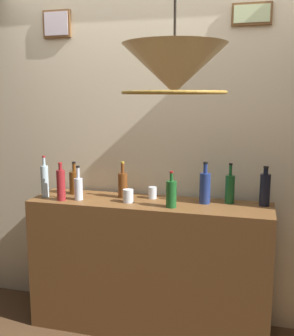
{
  "coord_description": "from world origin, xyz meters",
  "views": [
    {
      "loc": [
        0.71,
        -1.85,
        1.69
      ],
      "look_at": [
        0.0,
        0.75,
        1.21
      ],
      "focal_mm": 43.14,
      "sensor_mm": 36.0,
      "label": 1
    }
  ],
  "objects_px": {
    "glass_tumbler_rocks": "(128,196)",
    "liquor_bottle_scotch": "(45,180)",
    "liquor_bottle_rum": "(205,187)",
    "liquor_bottle_amaro": "(123,184)",
    "liquor_bottle_gin": "(265,189)",
    "liquor_bottle_vermouth": "(61,184)",
    "liquor_bottle_vodka": "(171,194)",
    "glass_tumbler_highball": "(152,193)",
    "pendant_lamp": "(174,71)",
    "liquor_bottle_tequila": "(230,188)",
    "liquor_bottle_sherry": "(78,188)",
    "liquor_bottle_brandy": "(74,182)"
  },
  "relations": [
    {
      "from": "glass_tumbler_rocks",
      "to": "liquor_bottle_scotch",
      "type": "bearing_deg",
      "value": -179.26
    },
    {
      "from": "liquor_bottle_rum",
      "to": "liquor_bottle_amaro",
      "type": "xyz_separation_m",
      "value": [
        -0.6,
        0.0,
        -0.02
      ]
    },
    {
      "from": "liquor_bottle_gin",
      "to": "glass_tumbler_rocks",
      "type": "bearing_deg",
      "value": -170.03
    },
    {
      "from": "liquor_bottle_vermouth",
      "to": "liquor_bottle_vodka",
      "type": "relative_size",
      "value": 1.12
    },
    {
      "from": "glass_tumbler_highball",
      "to": "pendant_lamp",
      "type": "distance_m",
      "value": 1.25
    },
    {
      "from": "liquor_bottle_tequila",
      "to": "liquor_bottle_gin",
      "type": "height_order",
      "value": "liquor_bottle_tequila"
    },
    {
      "from": "liquor_bottle_tequila",
      "to": "glass_tumbler_highball",
      "type": "relative_size",
      "value": 3.29
    },
    {
      "from": "liquor_bottle_vodka",
      "to": "liquor_bottle_tequila",
      "type": "bearing_deg",
      "value": 29.79
    },
    {
      "from": "liquor_bottle_sherry",
      "to": "liquor_bottle_brandy",
      "type": "relative_size",
      "value": 1.0
    },
    {
      "from": "pendant_lamp",
      "to": "liquor_bottle_vermouth",
      "type": "bearing_deg",
      "value": 144.41
    },
    {
      "from": "glass_tumbler_highball",
      "to": "pendant_lamp",
      "type": "height_order",
      "value": "pendant_lamp"
    },
    {
      "from": "glass_tumbler_rocks",
      "to": "glass_tumbler_highball",
      "type": "bearing_deg",
      "value": 48.12
    },
    {
      "from": "glass_tumbler_rocks",
      "to": "pendant_lamp",
      "type": "height_order",
      "value": "pendant_lamp"
    },
    {
      "from": "liquor_bottle_brandy",
      "to": "glass_tumbler_rocks",
      "type": "xyz_separation_m",
      "value": [
        0.47,
        -0.14,
        -0.05
      ]
    },
    {
      "from": "liquor_bottle_sherry",
      "to": "liquor_bottle_amaro",
      "type": "distance_m",
      "value": 0.32
    },
    {
      "from": "liquor_bottle_rum",
      "to": "liquor_bottle_amaro",
      "type": "height_order",
      "value": "liquor_bottle_rum"
    },
    {
      "from": "liquor_bottle_tequila",
      "to": "pendant_lamp",
      "type": "relative_size",
      "value": 0.47
    },
    {
      "from": "liquor_bottle_tequila",
      "to": "glass_tumbler_rocks",
      "type": "relative_size",
      "value": 3.03
    },
    {
      "from": "liquor_bottle_rum",
      "to": "glass_tumbler_highball",
      "type": "distance_m",
      "value": 0.39
    },
    {
      "from": "pendant_lamp",
      "to": "liquor_bottle_brandy",
      "type": "bearing_deg",
      "value": 136.79
    },
    {
      "from": "liquor_bottle_vodka",
      "to": "glass_tumbler_rocks",
      "type": "xyz_separation_m",
      "value": [
        -0.32,
        0.05,
        -0.05
      ]
    },
    {
      "from": "liquor_bottle_amaro",
      "to": "glass_tumbler_rocks",
      "type": "bearing_deg",
      "value": -56.51
    },
    {
      "from": "liquor_bottle_gin",
      "to": "pendant_lamp",
      "type": "bearing_deg",
      "value": -116.26
    },
    {
      "from": "liquor_bottle_vodka",
      "to": "pendant_lamp",
      "type": "xyz_separation_m",
      "value": [
        0.15,
        -0.7,
        0.75
      ]
    },
    {
      "from": "liquor_bottle_amaro",
      "to": "liquor_bottle_vermouth",
      "type": "relative_size",
      "value": 0.97
    },
    {
      "from": "glass_tumbler_rocks",
      "to": "pendant_lamp",
      "type": "bearing_deg",
      "value": -57.88
    },
    {
      "from": "glass_tumbler_rocks",
      "to": "liquor_bottle_sherry",
      "type": "bearing_deg",
      "value": -176.15
    },
    {
      "from": "liquor_bottle_scotch",
      "to": "liquor_bottle_sherry",
      "type": "bearing_deg",
      "value": -3.37
    },
    {
      "from": "liquor_bottle_amaro",
      "to": "liquor_bottle_vodka",
      "type": "distance_m",
      "value": 0.43
    },
    {
      "from": "glass_tumbler_rocks",
      "to": "glass_tumbler_highball",
      "type": "xyz_separation_m",
      "value": [
        0.14,
        0.15,
        -0.0
      ]
    },
    {
      "from": "glass_tumbler_highball",
      "to": "glass_tumbler_rocks",
      "type": "bearing_deg",
      "value": -131.88
    },
    {
      "from": "liquor_bottle_rum",
      "to": "liquor_bottle_vodka",
      "type": "xyz_separation_m",
      "value": [
        -0.2,
        -0.16,
        -0.02
      ]
    },
    {
      "from": "liquor_bottle_sherry",
      "to": "glass_tumbler_highball",
      "type": "xyz_separation_m",
      "value": [
        0.5,
        0.18,
        -0.05
      ]
    },
    {
      "from": "liquor_bottle_gin",
      "to": "pendant_lamp",
      "type": "distance_m",
      "value": 1.25
    },
    {
      "from": "glass_tumbler_rocks",
      "to": "liquor_bottle_tequila",
      "type": "bearing_deg",
      "value": 13.59
    },
    {
      "from": "liquor_bottle_tequila",
      "to": "liquor_bottle_sherry",
      "type": "bearing_deg",
      "value": -169.73
    },
    {
      "from": "glass_tumbler_highball",
      "to": "liquor_bottle_vermouth",
      "type": "bearing_deg",
      "value": -160.18
    },
    {
      "from": "liquor_bottle_sherry",
      "to": "liquor_bottle_vermouth",
      "type": "xyz_separation_m",
      "value": [
        -0.11,
        -0.05,
        0.03
      ]
    },
    {
      "from": "glass_tumbler_highball",
      "to": "liquor_bottle_brandy",
      "type": "bearing_deg",
      "value": -178.57
    },
    {
      "from": "liquor_bottle_sherry",
      "to": "liquor_bottle_gin",
      "type": "height_order",
      "value": "liquor_bottle_gin"
    },
    {
      "from": "liquor_bottle_amaro",
      "to": "liquor_bottle_gin",
      "type": "bearing_deg",
      "value": 2.37
    },
    {
      "from": "liquor_bottle_vermouth",
      "to": "liquor_bottle_scotch",
      "type": "height_order",
      "value": "liquor_bottle_scotch"
    },
    {
      "from": "liquor_bottle_amaro",
      "to": "liquor_bottle_brandy",
      "type": "bearing_deg",
      "value": 177.69
    },
    {
      "from": "liquor_bottle_gin",
      "to": "liquor_bottle_scotch",
      "type": "height_order",
      "value": "liquor_bottle_scotch"
    },
    {
      "from": "liquor_bottle_amaro",
      "to": "liquor_bottle_scotch",
      "type": "height_order",
      "value": "liquor_bottle_scotch"
    },
    {
      "from": "liquor_bottle_sherry",
      "to": "liquor_bottle_vodka",
      "type": "bearing_deg",
      "value": -1.77
    },
    {
      "from": "liquor_bottle_sherry",
      "to": "glass_tumbler_highball",
      "type": "bearing_deg",
      "value": 19.35
    },
    {
      "from": "liquor_bottle_sherry",
      "to": "glass_tumbler_highball",
      "type": "height_order",
      "value": "liquor_bottle_sherry"
    },
    {
      "from": "liquor_bottle_scotch",
      "to": "glass_tumbler_rocks",
      "type": "distance_m",
      "value": 0.64
    },
    {
      "from": "liquor_bottle_rum",
      "to": "glass_tumbler_rocks",
      "type": "distance_m",
      "value": 0.54
    }
  ]
}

